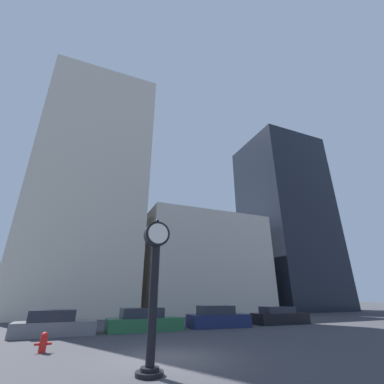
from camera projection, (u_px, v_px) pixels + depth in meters
The scene contains 10 objects.
ground_plane at pixel (166, 358), 9.29m from camera, with size 200.00×200.00×0.00m, color #38383D.
building_tall_tower at pixel (92, 189), 34.32m from camera, with size 12.89×12.00×30.73m.
building_storefront_row at pixel (200, 264), 36.54m from camera, with size 16.45×12.00×12.60m.
building_glass_modern at pixel (285, 219), 45.69m from camera, with size 12.45×12.00×29.50m.
street_clock at pixel (154, 282), 8.11m from camera, with size 0.82×0.81×4.54m.
car_grey at pixel (54, 325), 14.63m from camera, with size 4.40×1.86×1.35m.
car_green at pixel (144, 321), 16.56m from camera, with size 4.82×1.83×1.37m.
car_navy at pixel (218, 318), 18.57m from camera, with size 4.47×2.12×1.44m.
car_black at pixel (280, 317), 20.70m from camera, with size 4.57×1.85×1.29m.
fire_hydrant_near at pixel (43, 342), 10.27m from camera, with size 0.63×0.27×0.73m.
Camera 1 is at (-3.33, -10.40, 2.08)m, focal length 24.00 mm.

